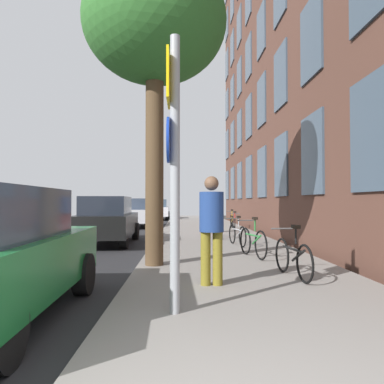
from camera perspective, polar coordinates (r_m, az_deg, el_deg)
name	(u,v)px	position (r m, az deg, el deg)	size (l,w,h in m)	color
ground_plane	(129,234)	(16.76, -9.62, -6.47)	(41.80, 41.80, 0.00)	#332D28
road_asphalt	(82,234)	(17.18, -16.61, -6.28)	(7.00, 38.00, 0.01)	#232326
sidewalk	(208,233)	(16.63, 2.48, -6.32)	(4.20, 38.00, 0.12)	gray
building_facade	(267,10)	(18.52, 11.48, 25.81)	(0.56, 27.00, 19.84)	#513328
sign_post	(173,154)	(4.53, -2.95, 5.90)	(0.15, 0.60, 3.38)	gray
traffic_light	(174,187)	(27.51, -2.83, 0.85)	(0.43, 0.24, 3.58)	black
tree_near	(155,26)	(8.76, -5.74, 24.13)	(3.09, 3.09, 6.52)	#4C3823
bicycle_0	(293,257)	(6.88, 15.25, -9.60)	(0.42, 1.64, 0.94)	black
bicycle_1	(253,241)	(9.14, 9.35, -7.51)	(0.49, 1.62, 0.97)	black
bicycle_2	(237,234)	(11.49, 6.98, -6.41)	(0.45, 1.63, 0.91)	black
bicycle_3	(221,228)	(13.83, 4.50, -5.59)	(0.42, 1.65, 0.90)	black
bicycle_4	(235,224)	(16.31, 6.61, -4.93)	(0.42, 1.66, 0.92)	black
bicycle_5	(232,221)	(18.71, 6.15, -4.45)	(0.42, 1.66, 0.95)	black
pedestrian_0	(212,223)	(5.99, 3.03, -4.74)	(0.55, 0.55, 1.75)	olive
pedestrian_1	(206,209)	(15.85, 2.23, -2.68)	(0.44, 0.44, 1.77)	maroon
car_1	(108,220)	(13.07, -12.86, -4.17)	(1.88, 4.45, 1.62)	black
car_2	(135,212)	(21.32, -8.79, -3.13)	(1.89, 4.48, 1.62)	#B7B7BC
car_3	(157,209)	(29.55, -5.42, -2.68)	(1.94, 3.98, 1.62)	silver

